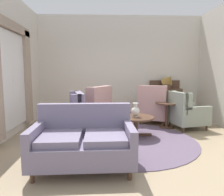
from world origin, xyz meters
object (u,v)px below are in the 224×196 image
armchair_far_left (153,107)px  gramophone (168,80)px  coffee_table (136,120)px  settee (84,142)px  porcelain_vase (135,111)px  side_table (167,112)px  sideboard (165,101)px  armchair_back_corner (69,119)px  armchair_near_window (185,113)px  armchair_near_sideboard (92,111)px

armchair_far_left → gramophone: (0.64, 0.70, 0.74)m
coffee_table → settee: (-1.03, -1.52, 0.03)m
porcelain_vase → gramophone: gramophone is taller
coffee_table → porcelain_vase: 0.23m
side_table → sideboard: (0.35, 1.32, 0.12)m
side_table → gramophone: size_ratio=1.21×
armchair_far_left → gramophone: bearing=-110.2°
settee → armchair_back_corner: 1.50m
armchair_far_left → armchair_near_window: size_ratio=1.11×
armchair_back_corner → gramophone: bearing=113.6°
armchair_near_window → gramophone: gramophone is taller
armchair_back_corner → side_table: size_ratio=1.52×
coffee_table → settee: 1.83m
armchair_back_corner → side_table: (2.42, 0.81, -0.02)m
settee → armchair_near_window: 3.22m
coffee_table → sideboard: size_ratio=0.68×
armchair_back_corner → armchair_near_sideboard: (0.46, 0.90, 0.01)m
armchair_back_corner → armchair_near_window: size_ratio=1.03×
armchair_far_left → sideboard: size_ratio=0.92×
gramophone → armchair_back_corner: bearing=-144.1°
side_table → gramophone: (0.40, 1.23, 0.79)m
armchair_far_left → sideboard: (0.59, 0.79, 0.07)m
armchair_back_corner → sideboard: bearing=115.3°
coffee_table → armchair_back_corner: (-1.49, -0.09, 0.06)m
armchair_near_window → side_table: armchair_near_window is taller
coffee_table → side_table: side_table is taller
porcelain_vase → armchair_near_window: bearing=25.4°
armchair_near_sideboard → sideboard: bearing=149.5°
sideboard → gramophone: gramophone is taller
armchair_near_sideboard → settee: bearing=31.6°
armchair_near_window → sideboard: sideboard is taller
armchair_near_sideboard → side_table: (1.96, -0.10, -0.04)m
porcelain_vase → armchair_back_corner: 1.48m
armchair_near_window → armchair_back_corner: bearing=90.4°
gramophone → coffee_table: bearing=-124.2°
side_table → armchair_back_corner: bearing=-161.6°
armchair_near_sideboard → sideboard: (2.30, 1.22, 0.09)m
coffee_table → armchair_far_left: bearing=61.2°
armchair_near_sideboard → gramophone: 2.72m
armchair_far_left → armchair_near_window: 0.94m
armchair_near_sideboard → side_table: size_ratio=1.81×
armchair_far_left → side_table: bearing=136.8°
gramophone → armchair_far_left: bearing=-132.3°
settee → side_table: settee is taller
side_table → gramophone: gramophone is taller
side_table → settee: bearing=-131.1°
porcelain_vase → armchair_back_corner: bearing=-178.4°
coffee_table → sideboard: bearing=58.0°
porcelain_vase → sideboard: 2.45m
coffee_table → armchair_near_sideboard: (-1.03, 0.81, 0.07)m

